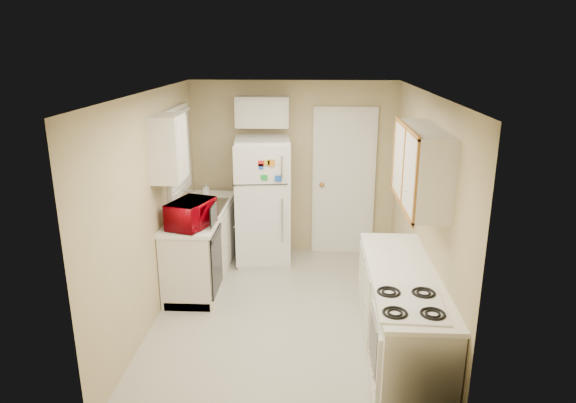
{
  "coord_description": "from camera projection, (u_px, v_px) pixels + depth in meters",
  "views": [
    {
      "loc": [
        0.28,
        -5.03,
        2.84
      ],
      "look_at": [
        0.0,
        0.5,
        1.15
      ],
      "focal_mm": 32.0,
      "sensor_mm": 36.0,
      "label": 1
    }
  ],
  "objects": [
    {
      "name": "soap_bottle",
      "position": [
        206.0,
        189.0,
        6.85
      ],
      "size": [
        0.09,
        0.09,
        0.18
      ],
      "primitive_type": "imported",
      "rotation": [
        0.0,
        0.0,
        0.17
      ],
      "color": "white",
      "rests_on": "left_counter"
    },
    {
      "name": "wall_back",
      "position": [
        293.0,
        169.0,
        7.11
      ],
      "size": [
        2.8,
        2.8,
        0.0
      ],
      "primitive_type": "plane",
      "color": "tan",
      "rests_on": "floor"
    },
    {
      "name": "left_counter",
      "position": [
        202.0,
        244.0,
        6.42
      ],
      "size": [
        0.6,
        1.8,
        0.9
      ],
      "primitive_type": "cube",
      "color": "silver",
      "rests_on": "floor"
    },
    {
      "name": "sink",
      "position": [
        203.0,
        210.0,
        6.45
      ],
      "size": [
        0.54,
        0.74,
        0.16
      ],
      "primitive_type": "cube",
      "color": "gray",
      "rests_on": "left_counter"
    },
    {
      "name": "microwave",
      "position": [
        191.0,
        214.0,
        5.68
      ],
      "size": [
        0.61,
        0.45,
        0.36
      ],
      "primitive_type": "imported",
      "rotation": [
        0.0,
        0.0,
        1.26
      ],
      "color": "#98000C",
      "rests_on": "left_counter"
    },
    {
      "name": "wall_left",
      "position": [
        152.0,
        209.0,
        5.36
      ],
      "size": [
        3.8,
        3.8,
        0.0
      ],
      "primitive_type": "plane",
      "color": "tan",
      "rests_on": "floor"
    },
    {
      "name": "right_counter",
      "position": [
        401.0,
        318.0,
        4.69
      ],
      "size": [
        0.6,
        2.0,
        0.9
      ],
      "primitive_type": "cube",
      "color": "silver",
      "rests_on": "floor"
    },
    {
      "name": "cabinet_over_fridge",
      "position": [
        263.0,
        112.0,
        6.75
      ],
      "size": [
        0.7,
        0.3,
        0.4
      ],
      "primitive_type": "cube",
      "color": "silver",
      "rests_on": "wall_back"
    },
    {
      "name": "wall_front",
      "position": [
        270.0,
        297.0,
        3.48
      ],
      "size": [
        2.8,
        2.8,
        0.0
      ],
      "primitive_type": "plane",
      "color": "tan",
      "rests_on": "floor"
    },
    {
      "name": "floor",
      "position": [
        286.0,
        315.0,
        5.64
      ],
      "size": [
        3.8,
        3.8,
        0.0
      ],
      "primitive_type": "plane",
      "color": "beige",
      "rests_on": "ground"
    },
    {
      "name": "interior_door",
      "position": [
        344.0,
        183.0,
        7.09
      ],
      "size": [
        0.86,
        0.06,
        2.08
      ],
      "primitive_type": "cube",
      "color": "white",
      "rests_on": "floor"
    },
    {
      "name": "window_blinds",
      "position": [
        179.0,
        151.0,
        6.25
      ],
      "size": [
        0.1,
        0.98,
        1.08
      ],
      "primitive_type": "cube",
      "color": "silver",
      "rests_on": "wall_left"
    },
    {
      "name": "upper_cabinet_right",
      "position": [
        422.0,
        167.0,
        4.58
      ],
      "size": [
        0.3,
        1.2,
        0.7
      ],
      "primitive_type": "cube",
      "color": "silver",
      "rests_on": "wall_right"
    },
    {
      "name": "dishwasher",
      "position": [
        216.0,
        261.0,
        5.83
      ],
      "size": [
        0.03,
        0.58,
        0.72
      ],
      "primitive_type": "cube",
      "color": "black",
      "rests_on": "floor"
    },
    {
      "name": "ceiling",
      "position": [
        285.0,
        93.0,
        4.94
      ],
      "size": [
        3.8,
        3.8,
        0.0
      ],
      "primitive_type": "plane",
      "color": "white",
      "rests_on": "floor"
    },
    {
      "name": "stove",
      "position": [
        405.0,
        362.0,
        4.15
      ],
      "size": [
        0.54,
        0.65,
        0.77
      ],
      "primitive_type": "cube",
      "rotation": [
        0.0,
        0.0,
        -0.04
      ],
      "color": "white",
      "rests_on": "floor"
    },
    {
      "name": "wall_right",
      "position": [
        423.0,
        213.0,
        5.22
      ],
      "size": [
        3.8,
        3.8,
        0.0
      ],
      "primitive_type": "plane",
      "color": "tan",
      "rests_on": "floor"
    },
    {
      "name": "refrigerator",
      "position": [
        263.0,
        201.0,
        6.85
      ],
      "size": [
        0.77,
        0.75,
        1.69
      ],
      "primitive_type": "cube",
      "rotation": [
        0.0,
        0.0,
        0.11
      ],
      "color": "white",
      "rests_on": "floor"
    },
    {
      "name": "upper_cabinet_left",
      "position": [
        168.0,
        148.0,
        5.39
      ],
      "size": [
        0.3,
        0.45,
        0.7
      ],
      "primitive_type": "cube",
      "color": "silver",
      "rests_on": "wall_left"
    }
  ]
}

